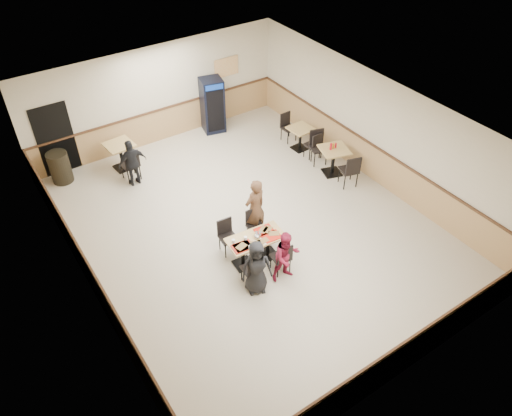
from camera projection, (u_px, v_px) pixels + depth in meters
ground at (250, 227)px, 12.50m from camera, size 10.00×10.00×0.00m
room_shell at (253, 141)px, 14.52m from camera, size 10.00×10.00×10.00m
main_table at (256, 245)px, 11.32m from camera, size 1.36×0.76×0.70m
main_chairs at (254, 247)px, 11.32m from camera, size 1.28×1.62×0.88m
diner_woman_left at (256, 267)px, 10.50m from camera, size 0.77×0.63×1.36m
diner_woman_right at (286, 256)px, 10.80m from camera, size 0.68×0.56×1.29m
diner_man_opposite at (255, 208)px, 11.79m from camera, size 0.64×0.46×1.61m
lone_diner at (132, 163)px, 13.46m from camera, size 0.81×0.35×1.38m
tabletop_clutter at (256, 239)px, 11.13m from camera, size 1.20×0.60×0.12m
side_table_near at (333, 157)px, 13.93m from camera, size 0.94×0.94×0.81m
side_table_near_chair_south at (349, 169)px, 13.54m from camera, size 0.59×0.59×1.02m
side_table_near_chair_north at (319, 148)px, 14.36m from camera, size 0.59×0.59×1.02m
side_table_far at (300, 135)px, 14.96m from camera, size 0.71×0.71×0.72m
side_table_far_chair_south at (312, 144)px, 14.60m from camera, size 0.45×0.45×0.91m
side_table_far_chair_north at (289, 127)px, 15.34m from camera, size 0.45×0.45×0.91m
condiment_caddy at (333, 146)px, 13.72m from camera, size 0.23×0.06×0.20m
back_table at (121, 152)px, 14.14m from camera, size 0.81×0.81×0.80m
back_table_chair_lone at (130, 164)px, 13.74m from camera, size 0.51×0.51×1.02m
pepsi_cooler at (212, 105)px, 15.57m from camera, size 0.78×0.79×1.74m
trash_bin at (60, 167)px, 13.71m from camera, size 0.57×0.57×0.90m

